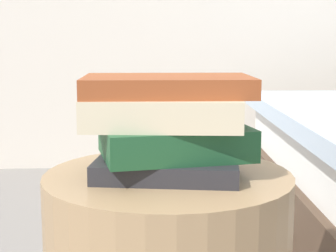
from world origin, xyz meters
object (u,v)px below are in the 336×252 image
book_charcoal (169,165)px  book_rust (170,86)px  book_forest (175,141)px  book_cream (163,110)px

book_charcoal → book_rust: 0.14m
book_forest → book_rust: book_rust is taller
book_charcoal → book_rust: book_rust is taller
book_forest → book_rust: (-0.01, 0.01, 0.10)m
book_charcoal → book_cream: size_ratio=0.92×
book_forest → book_rust: 0.10m
book_forest → book_cream: bearing=152.6°
book_cream → book_forest: bearing=-12.1°
book_charcoal → book_rust: size_ratio=0.83×
book_charcoal → book_forest: size_ratio=0.97×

